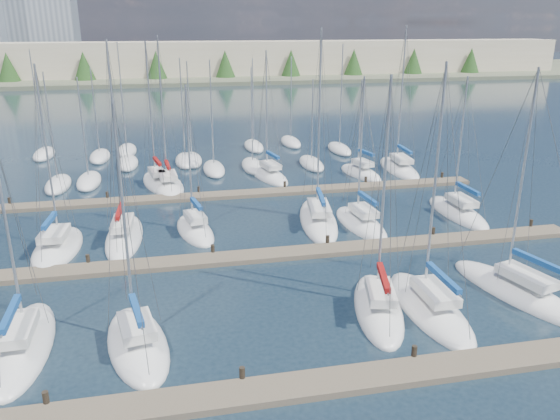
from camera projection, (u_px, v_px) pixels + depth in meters
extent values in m
plane|color=#1E2F3C|center=(214.00, 133.00, 77.36)|extent=(400.00, 400.00, 0.00)
cube|color=#6B5E4C|center=(337.00, 382.00, 23.63)|extent=(44.00, 1.80, 0.35)
cylinder|color=#2D261C|center=(47.00, 403.00, 22.09)|extent=(0.26, 0.26, 1.10)
cylinder|color=#2D261C|center=(242.00, 378.00, 23.64)|extent=(0.26, 0.26, 1.10)
cylinder|color=#2D261C|center=(414.00, 356.00, 25.19)|extent=(0.26, 0.26, 1.10)
cube|color=#6B5E4C|center=(274.00, 255.00, 36.59)|extent=(44.00, 1.80, 0.35)
cylinder|color=#2D261C|center=(88.00, 262.00, 35.05)|extent=(0.26, 0.26, 1.10)
cylinder|color=#2D261C|center=(213.00, 252.00, 36.60)|extent=(0.26, 0.26, 1.10)
cylinder|color=#2D261C|center=(327.00, 243.00, 38.15)|extent=(0.26, 0.26, 1.10)
cylinder|color=#2D261C|center=(433.00, 234.00, 39.70)|extent=(0.26, 0.26, 1.10)
cylinder|color=#2D261C|center=(531.00, 226.00, 41.25)|extent=(0.26, 0.26, 1.10)
cube|color=#6B5E4C|center=(244.00, 194.00, 49.55)|extent=(44.00, 1.80, 0.35)
cylinder|color=#2D261C|center=(10.00, 204.00, 46.45)|extent=(0.26, 0.26, 1.10)
cylinder|color=#2D261C|center=(107.00, 198.00, 48.00)|extent=(0.26, 0.26, 1.10)
cylinder|color=#2D261C|center=(199.00, 192.00, 49.55)|extent=(0.26, 0.26, 1.10)
cylinder|color=#2D261C|center=(285.00, 187.00, 51.11)|extent=(0.26, 0.26, 1.10)
cylinder|color=#2D261C|center=(366.00, 182.00, 52.66)|extent=(0.26, 0.26, 1.10)
cylinder|color=#2D261C|center=(442.00, 178.00, 54.21)|extent=(0.26, 0.26, 1.10)
ellipsoid|color=white|center=(168.00, 188.00, 51.80)|extent=(3.47, 8.02, 1.60)
cube|color=silver|center=(168.00, 175.00, 51.02)|extent=(1.78, 2.85, 0.50)
cylinder|color=#9EA0A5|center=(162.00, 108.00, 49.94)|extent=(0.14, 0.14, 12.76)
cylinder|color=#9EA0A5|center=(168.00, 166.00, 50.11)|extent=(0.37, 3.28, 0.10)
cube|color=maroon|center=(168.00, 165.00, 50.07)|extent=(0.55, 3.03, 0.30)
ellipsoid|color=white|center=(378.00, 310.00, 29.79)|extent=(4.40, 8.46, 1.60)
cube|color=maroon|center=(378.00, 310.00, 29.79)|extent=(2.21, 4.09, 0.12)
cube|color=silver|center=(380.00, 292.00, 28.98)|extent=(2.03, 3.08, 0.50)
cylinder|color=#9EA0A5|center=(384.00, 188.00, 28.19)|extent=(0.14, 0.14, 11.44)
cylinder|color=#9EA0A5|center=(383.00, 279.00, 28.03)|extent=(0.92, 3.32, 0.10)
cube|color=maroon|center=(384.00, 277.00, 27.99)|extent=(1.05, 3.11, 0.30)
ellipsoid|color=white|center=(516.00, 293.00, 31.57)|extent=(5.01, 9.89, 1.60)
cube|color=black|center=(516.00, 293.00, 31.57)|extent=(2.51, 4.77, 0.12)
cube|color=silver|center=(526.00, 276.00, 30.74)|extent=(2.27, 3.60, 0.50)
cylinder|color=#9EA0A5|center=(523.00, 176.00, 29.97)|extent=(0.14, 0.14, 11.64)
cylinder|color=#9EA0A5|center=(541.00, 264.00, 29.75)|extent=(1.12, 3.89, 0.10)
cube|color=navy|center=(541.00, 262.00, 29.72)|extent=(1.23, 3.63, 0.30)
ellipsoid|color=white|center=(125.00, 238.00, 39.71)|extent=(2.89, 9.10, 1.60)
cube|color=silver|center=(122.00, 223.00, 38.86)|extent=(1.52, 3.20, 0.50)
cylinder|color=#9EA0A5|center=(116.00, 135.00, 37.96)|extent=(0.14, 0.14, 12.77)
cylinder|color=#9EA0A5|center=(120.00, 213.00, 37.85)|extent=(0.24, 3.79, 0.10)
cube|color=maroon|center=(120.00, 211.00, 37.81)|extent=(0.43, 3.49, 0.30)
ellipsoid|color=white|center=(429.00, 309.00, 29.83)|extent=(2.96, 8.83, 1.60)
cube|color=silver|center=(435.00, 292.00, 29.00)|extent=(1.60, 3.10, 0.50)
cylinder|color=#9EA0A5|center=(435.00, 182.00, 28.18)|extent=(0.14, 0.14, 12.04)
cylinder|color=#9EA0A5|center=(443.00, 280.00, 28.00)|extent=(0.15, 3.69, 0.10)
cube|color=navy|center=(443.00, 278.00, 27.96)|extent=(0.35, 3.40, 0.30)
ellipsoid|color=white|center=(399.00, 169.00, 58.23)|extent=(3.43, 9.74, 1.60)
cube|color=black|center=(399.00, 169.00, 58.23)|extent=(1.76, 4.68, 0.12)
cube|color=silver|center=(401.00, 159.00, 57.35)|extent=(1.76, 3.45, 0.50)
cylinder|color=#9EA0A5|center=(402.00, 94.00, 56.39)|extent=(0.14, 0.14, 13.57)
cylinder|color=#9EA0A5|center=(405.00, 150.00, 56.29)|extent=(0.37, 4.02, 0.10)
cube|color=navy|center=(405.00, 149.00, 56.26)|extent=(0.55, 3.71, 0.30)
ellipsoid|color=white|center=(269.00, 177.00, 55.47)|extent=(3.97, 8.05, 1.60)
cube|color=maroon|center=(269.00, 177.00, 55.47)|extent=(2.01, 3.88, 0.12)
cube|color=silver|center=(271.00, 165.00, 54.71)|extent=(1.89, 2.91, 0.50)
cylinder|color=#9EA0A5|center=(267.00, 110.00, 53.82)|extent=(0.14, 0.14, 11.32)
cylinder|color=#9EA0A5|center=(273.00, 156.00, 53.83)|extent=(0.70, 3.20, 0.10)
cube|color=navy|center=(273.00, 155.00, 53.79)|extent=(0.85, 2.98, 0.30)
ellipsoid|color=white|center=(138.00, 346.00, 26.46)|extent=(4.09, 7.81, 1.60)
cube|color=silver|center=(137.00, 326.00, 25.71)|extent=(1.98, 2.84, 0.50)
cylinder|color=#9EA0A5|center=(124.00, 218.00, 24.89)|extent=(0.14, 0.14, 10.69)
cylinder|color=#9EA0A5|center=(137.00, 312.00, 24.85)|extent=(0.67, 3.08, 0.10)
cube|color=navy|center=(136.00, 310.00, 24.81)|extent=(0.82, 2.88, 0.30)
ellipsoid|color=white|center=(58.00, 249.00, 37.73)|extent=(3.50, 8.02, 1.60)
cube|color=black|center=(58.00, 249.00, 37.73)|extent=(1.80, 3.86, 0.12)
cube|color=silver|center=(54.00, 234.00, 36.94)|extent=(1.82, 2.85, 0.50)
cylinder|color=#9EA0A5|center=(47.00, 152.00, 36.13)|extent=(0.14, 0.14, 11.36)
cylinder|color=#9EA0A5|center=(49.00, 222.00, 36.01)|extent=(0.32, 3.29, 0.10)
cube|color=navy|center=(49.00, 221.00, 35.97)|extent=(0.50, 3.04, 0.30)
ellipsoid|color=white|center=(24.00, 348.00, 26.32)|extent=(2.88, 8.65, 1.60)
cube|color=black|center=(24.00, 348.00, 26.32)|extent=(1.49, 4.16, 0.12)
cube|color=silver|center=(17.00, 329.00, 25.50)|extent=(1.54, 3.04, 0.50)
cylinder|color=#9EA0A5|center=(6.00, 225.00, 24.97)|extent=(0.14, 0.14, 10.05)
cylinder|color=#9EA0A5|center=(11.00, 316.00, 24.52)|extent=(0.19, 3.61, 0.10)
cube|color=navy|center=(10.00, 314.00, 24.49)|extent=(0.38, 3.33, 0.30)
ellipsoid|color=white|center=(361.00, 225.00, 42.28)|extent=(3.11, 7.98, 1.60)
cube|color=black|center=(361.00, 225.00, 42.28)|extent=(1.60, 3.84, 0.12)
cube|color=silver|center=(363.00, 211.00, 41.51)|extent=(1.60, 2.83, 0.50)
cylinder|color=#9EA0A5|center=(361.00, 146.00, 40.86)|extent=(0.14, 0.14, 10.14)
cylinder|color=#9EA0A5|center=(368.00, 200.00, 40.60)|extent=(0.34, 3.28, 0.10)
cube|color=navy|center=(368.00, 198.00, 40.56)|extent=(0.52, 3.03, 0.30)
ellipsoid|color=white|center=(361.00, 174.00, 56.37)|extent=(3.74, 7.23, 1.60)
cube|color=silver|center=(363.00, 163.00, 55.64)|extent=(1.79, 2.63, 0.50)
cylinder|color=#9EA0A5|center=(360.00, 122.00, 55.12)|extent=(0.14, 0.14, 8.46)
cylinder|color=#9EA0A5|center=(366.00, 154.00, 54.82)|extent=(0.67, 2.85, 0.10)
cube|color=navy|center=(366.00, 153.00, 54.78)|extent=(0.82, 2.67, 0.30)
ellipsoid|color=white|center=(157.00, 184.00, 53.05)|extent=(3.78, 8.07, 1.60)
cube|color=black|center=(157.00, 184.00, 53.05)|extent=(1.91, 3.89, 0.12)
cube|color=silver|center=(157.00, 172.00, 52.29)|extent=(1.78, 2.92, 0.50)
cylinder|color=#9EA0A5|center=(150.00, 109.00, 51.26)|extent=(0.14, 0.14, 12.22)
cylinder|color=#9EA0A5|center=(157.00, 163.00, 51.40)|extent=(0.72, 3.22, 0.10)
cube|color=maroon|center=(157.00, 161.00, 51.36)|extent=(0.86, 3.00, 0.30)
ellipsoid|color=white|center=(457.00, 214.00, 44.72)|extent=(2.67, 8.41, 1.60)
cube|color=silver|center=(462.00, 200.00, 43.91)|extent=(1.45, 2.95, 0.50)
cylinder|color=#9EA0A5|center=(461.00, 140.00, 43.38)|extent=(0.14, 0.14, 9.92)
cylinder|color=#9EA0A5|center=(467.00, 190.00, 42.95)|extent=(0.13, 3.52, 0.10)
cube|color=navy|center=(468.00, 189.00, 42.91)|extent=(0.33, 3.24, 0.30)
ellipsoid|color=white|center=(318.00, 221.00, 43.05)|extent=(4.40, 10.60, 1.60)
cube|color=maroon|center=(318.00, 221.00, 43.05)|extent=(2.22, 5.11, 0.12)
cube|color=silver|center=(319.00, 208.00, 42.15)|extent=(2.09, 3.80, 0.50)
cylinder|color=#9EA0A5|center=(319.00, 121.00, 41.30)|extent=(0.14, 0.14, 13.47)
cylinder|color=#9EA0A5|center=(321.00, 198.00, 41.03)|extent=(0.79, 4.28, 0.10)
cube|color=navy|center=(321.00, 196.00, 40.99)|extent=(0.93, 3.97, 0.30)
ellipsoid|color=white|center=(195.00, 232.00, 40.88)|extent=(3.52, 7.01, 1.60)
cube|color=maroon|center=(195.00, 232.00, 40.88)|extent=(1.78, 3.38, 0.12)
cube|color=silver|center=(195.00, 217.00, 40.17)|extent=(1.69, 2.54, 0.50)
cylinder|color=#9EA0A5|center=(189.00, 153.00, 39.43)|extent=(0.14, 0.14, 9.73)
cylinder|color=#9EA0A5|center=(196.00, 205.00, 39.36)|extent=(0.61, 2.78, 0.10)
cube|color=navy|center=(196.00, 204.00, 39.32)|extent=(0.77, 2.60, 0.30)
cylinder|color=#9EA0A5|center=(36.00, 101.00, 61.86)|extent=(0.12, 0.12, 11.20)
ellipsoid|color=white|center=(44.00, 155.00, 63.90)|extent=(2.20, 6.40, 1.40)
cylinder|color=#9EA0A5|center=(189.00, 109.00, 59.33)|extent=(0.12, 0.12, 10.14)
ellipsoid|color=white|center=(192.00, 160.00, 61.19)|extent=(2.20, 6.40, 1.40)
cylinder|color=#9EA0A5|center=(182.00, 108.00, 58.94)|extent=(0.12, 0.12, 10.49)
ellipsoid|color=white|center=(185.00, 161.00, 60.86)|extent=(2.20, 6.40, 1.40)
cylinder|color=#9EA0A5|center=(291.00, 98.00, 68.42)|extent=(0.12, 0.12, 10.06)
ellipsoid|color=white|center=(291.00, 143.00, 70.27)|extent=(2.20, 6.40, 1.40)
cylinder|color=#9EA0A5|center=(95.00, 110.00, 61.05)|extent=(0.12, 0.12, 9.39)
ellipsoid|color=white|center=(100.00, 157.00, 62.80)|extent=(2.20, 6.40, 1.40)
cylinder|color=#9EA0A5|center=(50.00, 127.00, 50.13)|extent=(0.12, 0.12, 9.85)
ellipsoid|color=white|center=(58.00, 185.00, 51.95)|extent=(2.20, 6.40, 1.40)
cylinder|color=#9EA0A5|center=(83.00, 127.00, 51.35)|extent=(0.12, 0.12, 9.30)
ellipsoid|color=white|center=(89.00, 181.00, 53.07)|extent=(2.20, 6.40, 1.40)
cylinder|color=#9EA0A5|center=(341.00, 96.00, 64.37)|extent=(0.12, 0.12, 11.68)
ellipsoid|color=white|center=(339.00, 149.00, 66.48)|extent=(2.20, 6.40, 1.40)
cylinder|color=#9EA0A5|center=(252.00, 115.00, 56.78)|extent=(0.12, 0.12, 9.76)
ellipsoid|color=white|center=(253.00, 167.00, 58.58)|extent=(2.20, 6.40, 1.40)
cylinder|color=#9EA0A5|center=(122.00, 95.00, 63.58)|extent=(0.12, 0.12, 11.95)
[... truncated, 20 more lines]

